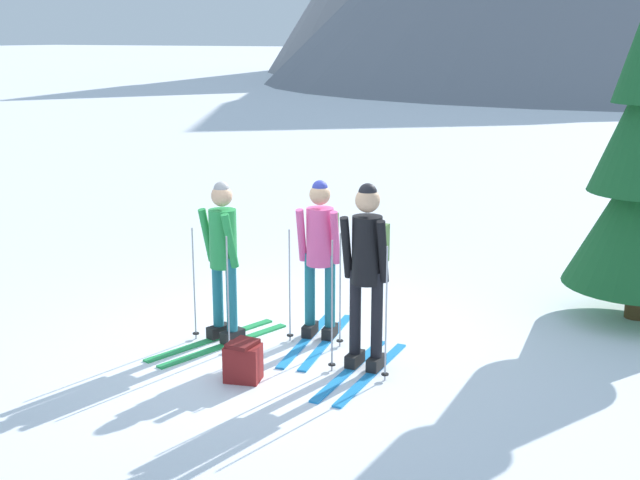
% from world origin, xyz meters
% --- Properties ---
extents(ground_plane, '(400.00, 400.00, 0.00)m').
position_xyz_m(ground_plane, '(0.00, 0.00, 0.00)').
color(ground_plane, white).
extents(skier_in_green, '(0.76, 1.68, 1.69)m').
position_xyz_m(skier_in_green, '(-0.61, -0.31, 0.92)').
color(skier_in_green, green).
rests_on(skier_in_green, ground).
extents(skier_in_pink, '(0.61, 1.70, 1.68)m').
position_xyz_m(skier_in_pink, '(0.22, 0.24, 0.94)').
color(skier_in_pink, '#1E84D1').
rests_on(skier_in_pink, ground).
extents(skier_in_black, '(0.61, 1.64, 1.80)m').
position_xyz_m(skier_in_black, '(0.99, -0.30, 1.02)').
color(skier_in_black, '#1E84D1').
rests_on(skier_in_black, ground).
extents(backpack_on_snow_front, '(0.37, 0.31, 0.38)m').
position_xyz_m(backpack_on_snow_front, '(0.10, -1.08, 0.19)').
color(backpack_on_snow_front, maroon).
rests_on(backpack_on_snow_front, ground).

